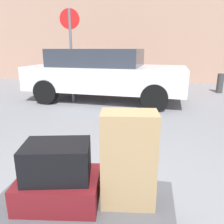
# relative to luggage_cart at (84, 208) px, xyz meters

# --- Properties ---
(luggage_cart) EXTENTS (1.33, 0.72, 0.34)m
(luggage_cart) POSITION_rel_luggage_cart_xyz_m (0.00, 0.00, 0.00)
(luggage_cart) COLOR #4C4C51
(luggage_cart) RESTS_ON ground_plane
(suitcase_maroon_rear_right) EXTENTS (0.63, 0.49, 0.20)m
(suitcase_maroon_rear_right) POSITION_rel_luggage_cart_xyz_m (-0.17, -0.03, 0.17)
(suitcase_maroon_rear_right) COLOR maroon
(suitcase_maroon_rear_right) RESTS_ON luggage_cart
(suitcase_tan_center) EXTENTS (0.40, 0.27, 0.69)m
(suitcase_tan_center) POSITION_rel_luggage_cart_xyz_m (0.33, 0.04, 0.42)
(suitcase_tan_center) COLOR #9E7F56
(suitcase_tan_center) RESTS_ON luggage_cart
(duffel_bag_black_topmost_pile) EXTENTS (0.52, 0.41, 0.26)m
(duffel_bag_black_topmost_pile) POSITION_rel_luggage_cart_xyz_m (-0.17, -0.03, 0.40)
(duffel_bag_black_topmost_pile) COLOR black
(duffel_bag_black_topmost_pile) RESTS_ON suitcase_maroon_rear_right
(parked_car) EXTENTS (4.42, 2.18, 1.42)m
(parked_car) POSITION_rel_luggage_cart_xyz_m (-0.88, 4.82, 0.49)
(parked_car) COLOR silver
(parked_car) RESTS_ON ground_plane
(bollard_kerb_near) EXTENTS (0.21, 0.21, 0.63)m
(bollard_kerb_near) POSITION_rel_luggage_cart_xyz_m (2.68, 6.55, 0.05)
(bollard_kerb_near) COLOR #383838
(bollard_kerb_near) RESTS_ON ground_plane
(no_parking_sign) EXTENTS (0.49, 0.12, 2.40)m
(no_parking_sign) POSITION_rel_luggage_cart_xyz_m (-1.67, 4.41, 1.21)
(no_parking_sign) COLOR slate
(no_parking_sign) RESTS_ON ground_plane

